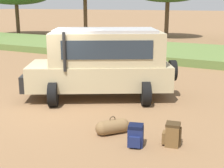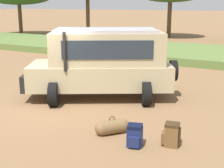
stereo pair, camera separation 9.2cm
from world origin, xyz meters
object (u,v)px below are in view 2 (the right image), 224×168
at_px(backpack_beside_front_wheel, 135,136).
at_px(backpack_cluster_center, 171,135).
at_px(safari_vehicle, 103,62).
at_px(duffel_bag_soft_canvas, 112,127).

relative_size(backpack_beside_front_wheel, backpack_cluster_center, 0.94).
bearing_deg(safari_vehicle, backpack_beside_front_wheel, -49.88).
bearing_deg(safari_vehicle, duffel_bag_soft_canvas, -56.37).
height_order(safari_vehicle, duffel_bag_soft_canvas, safari_vehicle).
bearing_deg(safari_vehicle, backpack_cluster_center, -38.53).
height_order(backpack_beside_front_wheel, duffel_bag_soft_canvas, backpack_beside_front_wheel).
bearing_deg(backpack_cluster_center, safari_vehicle, 141.47).
bearing_deg(backpack_cluster_center, duffel_bag_soft_canvas, -178.89).
height_order(safari_vehicle, backpack_cluster_center, safari_vehicle).
distance_m(safari_vehicle, backpack_cluster_center, 4.44).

